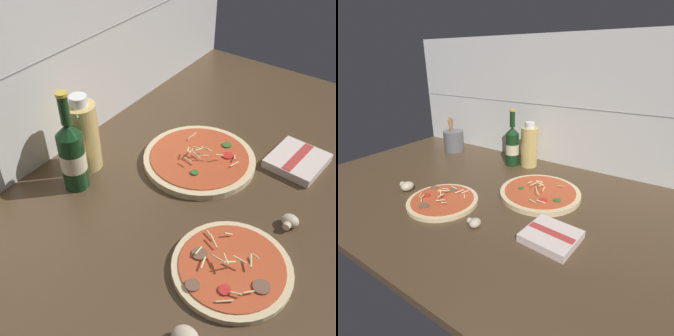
# 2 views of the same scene
# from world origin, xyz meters

# --- Properties ---
(counter_slab) EXTENTS (1.60, 0.90, 0.03)m
(counter_slab) POSITION_xyz_m (0.00, 0.00, 0.01)
(counter_slab) COLOR #4C3823
(counter_slab) RESTS_ON ground
(tile_backsplash) EXTENTS (1.60, 0.01, 0.60)m
(tile_backsplash) POSITION_xyz_m (0.00, 0.45, 0.30)
(tile_backsplash) COLOR white
(tile_backsplash) RESTS_ON ground
(pizza_near) EXTENTS (0.25, 0.25, 0.04)m
(pizza_near) POSITION_xyz_m (-0.11, -0.13, 0.03)
(pizza_near) COLOR beige
(pizza_near) RESTS_ON counter_slab
(pizza_far) EXTENTS (0.30, 0.30, 0.05)m
(pizza_far) POSITION_xyz_m (0.15, 0.11, 0.04)
(pizza_far) COLOR beige
(pizza_far) RESTS_ON counter_slab
(beer_bottle) EXTENTS (0.06, 0.06, 0.26)m
(beer_bottle) POSITION_xyz_m (-0.10, 0.32, 0.12)
(beer_bottle) COLOR #143819
(beer_bottle) RESTS_ON counter_slab
(oil_bottle) EXTENTS (0.08, 0.08, 0.21)m
(oil_bottle) POSITION_xyz_m (-0.03, 0.35, 0.12)
(oil_bottle) COLOR #D6B766
(oil_bottle) RESTS_ON counter_slab
(mushroom_left) EXTENTS (0.04, 0.04, 0.03)m
(mushroom_left) POSITION_xyz_m (0.07, -0.18, 0.04)
(mushroom_left) COLOR beige
(mushroom_left) RESTS_ON counter_slab
(mushroom_right) EXTENTS (0.05, 0.05, 0.04)m
(mushroom_right) POSITION_xyz_m (-0.30, -0.14, 0.04)
(mushroom_right) COLOR beige
(mushroom_right) RESTS_ON counter_slab
(utensil_crock) EXTENTS (0.11, 0.11, 0.18)m
(utensil_crock) POSITION_xyz_m (-0.48, 0.32, 0.08)
(utensil_crock) COLOR slate
(utensil_crock) RESTS_ON counter_slab
(dish_towel) EXTENTS (0.16, 0.15, 0.03)m
(dish_towel) POSITION_xyz_m (0.30, -0.10, 0.04)
(dish_towel) COLOR beige
(dish_towel) RESTS_ON counter_slab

